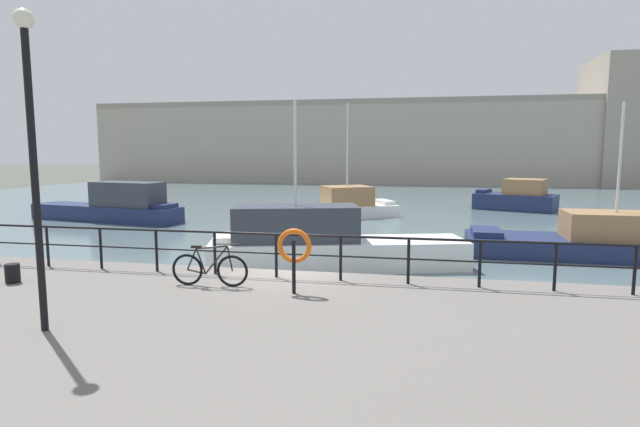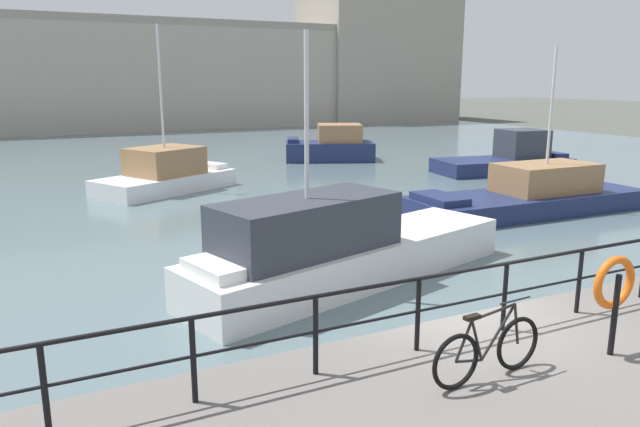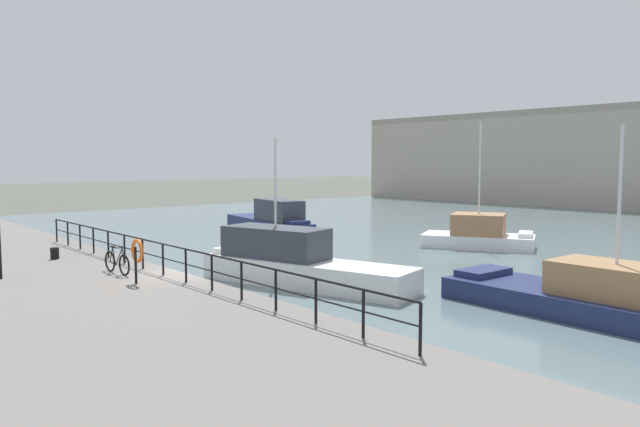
# 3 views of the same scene
# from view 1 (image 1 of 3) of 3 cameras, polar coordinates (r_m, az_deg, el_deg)

# --- Properties ---
(ground_plane) EXTENTS (240.00, 240.00, 0.00)m
(ground_plane) POSITION_cam_1_polar(r_m,az_deg,el_deg) (13.30, -4.03, -10.78)
(ground_plane) COLOR #4C5147
(water_basin) EXTENTS (80.00, 60.00, 0.01)m
(water_basin) POSITION_cam_1_polar(r_m,az_deg,el_deg) (42.73, 6.60, 1.56)
(water_basin) COLOR slate
(water_basin) RESTS_ON ground_plane
(quay_promenade) EXTENTS (56.00, 13.00, 1.05)m
(quay_promenade) POSITION_cam_1_polar(r_m,az_deg,el_deg) (7.50, -18.14, -21.51)
(quay_promenade) COLOR slate
(quay_promenade) RESTS_ON ground_plane
(harbor_building) EXTENTS (79.01, 11.24, 14.91)m
(harbor_building) POSITION_cam_1_polar(r_m,az_deg,el_deg) (67.19, 15.31, 8.06)
(harbor_building) COLOR #A89E8E
(harbor_building) RESTS_ON ground_plane
(moored_cabin_cruiser) EXTENTS (5.86, 4.54, 2.16)m
(moored_cabin_cruiser) POSITION_cam_1_polar(r_m,az_deg,el_deg) (37.55, 21.39, 1.69)
(moored_cabin_cruiser) COLOR navy
(moored_cabin_cruiser) RESTS_ON water_basin
(moored_blue_motorboat) EXTENTS (6.56, 5.20, 7.00)m
(moored_blue_motorboat) POSITION_cam_1_polar(r_m,az_deg,el_deg) (31.46, 3.12, 1.01)
(moored_blue_motorboat) COLOR white
(moored_blue_motorboat) RESTS_ON water_basin
(moored_harbor_tender) EXTENTS (9.80, 3.53, 2.31)m
(moored_harbor_tender) POSITION_cam_1_polar(r_m,az_deg,el_deg) (31.58, -22.20, 0.76)
(moored_harbor_tender) COLOR navy
(moored_harbor_tender) RESTS_ON water_basin
(moored_red_daysailer) EXTENTS (9.28, 3.11, 5.89)m
(moored_red_daysailer) POSITION_cam_1_polar(r_m,az_deg,el_deg) (22.18, 28.63, -2.74)
(moored_red_daysailer) COLOR navy
(moored_red_daysailer) RESTS_ON water_basin
(moored_small_launch) EXTENTS (9.12, 4.47, 5.74)m
(moored_small_launch) POSITION_cam_1_polar(r_m,az_deg,el_deg) (17.58, 0.35, -3.42)
(moored_small_launch) COLOR white
(moored_small_launch) RESTS_ON water_basin
(quay_railing) EXTENTS (21.97, 0.07, 1.08)m
(quay_railing) POSITION_cam_1_polar(r_m,az_deg,el_deg) (12.15, -4.97, -3.81)
(quay_railing) COLOR black
(quay_railing) RESTS_ON quay_promenade
(parked_bicycle) EXTENTS (1.77, 0.16, 0.98)m
(parked_bicycle) POSITION_cam_1_polar(r_m,az_deg,el_deg) (11.66, -12.35, -6.15)
(parked_bicycle) COLOR black
(parked_bicycle) RESTS_ON quay_promenade
(mooring_bollard) EXTENTS (0.32, 0.32, 0.44)m
(mooring_bollard) POSITION_cam_1_polar(r_m,az_deg,el_deg) (13.70, -31.38, -5.78)
(mooring_bollard) COLOR black
(mooring_bollard) RESTS_ON quay_promenade
(life_ring_stand) EXTENTS (0.75, 0.16, 1.40)m
(life_ring_stand) POSITION_cam_1_polar(r_m,az_deg,el_deg) (10.75, -2.92, -3.92)
(life_ring_stand) COLOR black
(life_ring_stand) RESTS_ON quay_promenade
(quay_lamp_post) EXTENTS (0.32, 0.32, 5.25)m
(quay_lamp_post) POSITION_cam_1_polar(r_m,az_deg,el_deg) (9.49, -29.78, 7.82)
(quay_lamp_post) COLOR black
(quay_lamp_post) RESTS_ON quay_promenade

